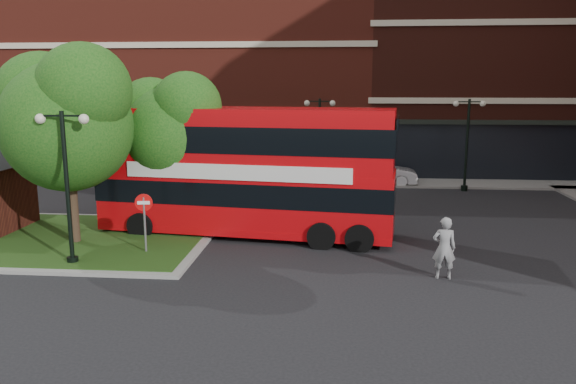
# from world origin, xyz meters

# --- Properties ---
(ground) EXTENTS (120.00, 120.00, 0.00)m
(ground) POSITION_xyz_m (0.00, 0.00, 0.00)
(ground) COLOR black
(ground) RESTS_ON ground
(pavement_far) EXTENTS (44.00, 3.00, 0.12)m
(pavement_far) POSITION_xyz_m (0.00, 16.50, 0.06)
(pavement_far) COLOR slate
(pavement_far) RESTS_ON ground
(terrace_far_left) EXTENTS (26.00, 12.00, 14.00)m
(terrace_far_left) POSITION_xyz_m (-8.00, 24.00, 7.00)
(terrace_far_left) COLOR maroon
(terrace_far_left) RESTS_ON ground
(terrace_far_right) EXTENTS (18.00, 12.00, 16.00)m
(terrace_far_right) POSITION_xyz_m (14.00, 24.00, 8.00)
(terrace_far_right) COLOR #471911
(terrace_far_right) RESTS_ON ground
(traffic_island) EXTENTS (12.60, 7.60, 0.15)m
(traffic_island) POSITION_xyz_m (-8.00, 3.00, 0.07)
(traffic_island) COLOR gray
(traffic_island) RESTS_ON ground
(tree_island_west) EXTENTS (5.40, 4.71, 7.21)m
(tree_island_west) POSITION_xyz_m (-6.60, 2.58, 4.79)
(tree_island_west) COLOR #2D2116
(tree_island_west) RESTS_ON ground
(tree_island_east) EXTENTS (4.46, 3.90, 6.29)m
(tree_island_east) POSITION_xyz_m (-3.58, 5.06, 4.24)
(tree_island_east) COLOR #2D2116
(tree_island_east) RESTS_ON ground
(lamp_island) EXTENTS (1.72, 0.36, 5.00)m
(lamp_island) POSITION_xyz_m (-5.50, 0.20, 2.83)
(lamp_island) COLOR black
(lamp_island) RESTS_ON ground
(lamp_far_left) EXTENTS (1.72, 0.36, 5.00)m
(lamp_far_left) POSITION_xyz_m (2.00, 14.50, 2.83)
(lamp_far_left) COLOR black
(lamp_far_left) RESTS_ON ground
(lamp_far_right) EXTENTS (1.72, 0.36, 5.00)m
(lamp_far_right) POSITION_xyz_m (10.00, 14.50, 2.83)
(lamp_far_right) COLOR black
(lamp_far_right) RESTS_ON ground
(bus) EXTENTS (11.53, 3.96, 4.32)m
(bus) POSITION_xyz_m (-0.49, 4.47, 2.83)
(bus) COLOR #BF070C
(bus) RESTS_ON ground
(woman) EXTENTS (0.72, 0.49, 1.92)m
(woman) POSITION_xyz_m (6.27, 0.05, 0.96)
(woman) COLOR gray
(woman) RESTS_ON ground
(car_silver) EXTENTS (4.70, 2.33, 1.54)m
(car_silver) POSITION_xyz_m (-0.24, 14.50, 0.77)
(car_silver) COLOR #A3A5AA
(car_silver) RESTS_ON ground
(car_white) EXTENTS (4.45, 1.80, 1.44)m
(car_white) POSITION_xyz_m (5.45, 16.00, 0.72)
(car_white) COLOR white
(car_white) RESTS_ON ground
(no_entry_sign) EXTENTS (0.60, 0.14, 2.16)m
(no_entry_sign) POSITION_xyz_m (-3.50, 1.50, 1.54)
(no_entry_sign) COLOR slate
(no_entry_sign) RESTS_ON ground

